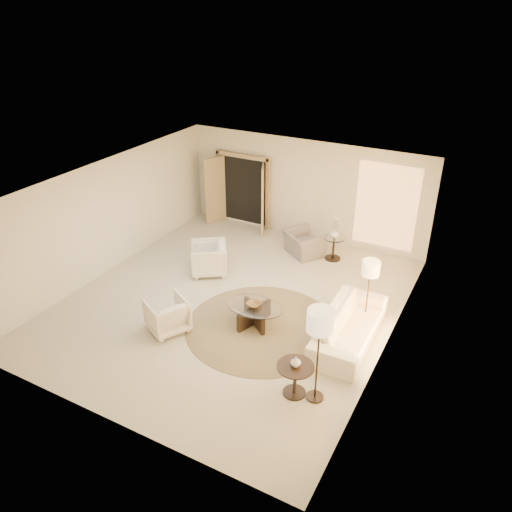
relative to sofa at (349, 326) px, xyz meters
The scene contains 18 objects.
room 2.98m from the sofa, behind, with size 7.04×8.04×2.83m.
windows_right 1.21m from the sofa, 17.63° to the left, with size 0.10×6.40×2.40m, color #FFBA66, non-canonical shape.
window_back_corner 4.21m from the sofa, 96.87° to the left, with size 1.70×0.10×2.40m, color #FFBA66, non-canonical shape.
curtains_right 1.58m from the sofa, 61.17° to the left, with size 0.06×5.20×2.60m, color beige, non-canonical shape.
french_doors 6.16m from the sofa, 140.04° to the left, with size 1.95×0.66×2.16m.
area_rug 1.84m from the sofa, 166.51° to the right, with size 3.22×3.22×0.01m, color #473A24.
sofa is the anchor object (origin of this frame).
armchair_left 4.12m from the sofa, 165.84° to the left, with size 0.85×0.80×0.88m, color white.
armchair_right 3.72m from the sofa, 157.68° to the right, with size 0.76×0.72×0.79m, color white.
accent_chair 3.82m from the sofa, 127.23° to the left, with size 0.98×0.64×0.86m, color gray.
coffee_table 1.99m from the sofa, 168.60° to the right, with size 1.54×1.54×0.45m.
end_table 1.92m from the sofa, 100.31° to the right, with size 0.65×0.65×0.61m.
side_table 3.49m from the sofa, 115.43° to the left, with size 0.54×0.54×0.63m.
floor_lamp_near 1.18m from the sofa, 81.35° to the left, with size 0.36×0.36×1.51m.
floor_lamp_far 2.18m from the sofa, 89.48° to the right, with size 0.44×0.44×1.82m.
bowl 2.00m from the sofa, 168.60° to the right, with size 0.31×0.31×0.08m, color brown.
end_vase 1.95m from the sofa, 100.31° to the right, with size 0.18×0.18×0.19m, color white.
side_vase 3.52m from the sofa, 115.43° to the left, with size 0.23×0.23×0.24m, color white.
Camera 1 is at (4.97, -8.16, 6.26)m, focal length 35.00 mm.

